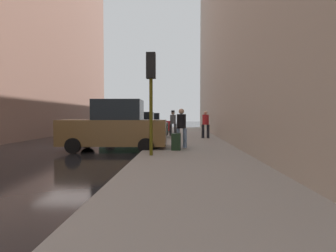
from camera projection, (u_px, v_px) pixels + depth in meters
ground_plane at (67, 147)px, 12.83m from camera, size 120.00×120.00×0.00m
sidewalk at (190, 146)px, 12.55m from camera, size 4.00×40.00×0.15m
parked_bronze_suv at (115, 127)px, 11.60m from camera, size 4.65×2.17×2.25m
parked_dark_green_sedan at (136, 127)px, 16.98m from camera, size 4.25×2.15×1.79m
parked_red_hatchback at (147, 124)px, 22.73m from camera, size 4.26×2.17×1.79m
fire_hydrant at (161, 134)px, 14.85m from camera, size 0.42×0.22×0.70m
traffic_light at (151, 81)px, 9.17m from camera, size 0.32×0.32×3.60m
pedestrian_in_jeans at (181, 126)px, 11.49m from camera, size 0.53×0.48×1.71m
pedestrian_in_red_jacket at (206, 123)px, 16.42m from camera, size 0.50×0.41×1.71m
pedestrian_with_beanie at (173, 122)px, 18.22m from camera, size 0.52×0.46×1.78m
rolling_suitcase at (176, 142)px, 10.74m from camera, size 0.39×0.58×1.04m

